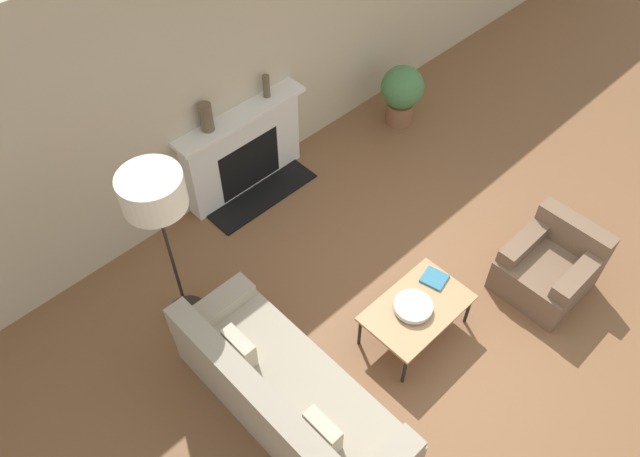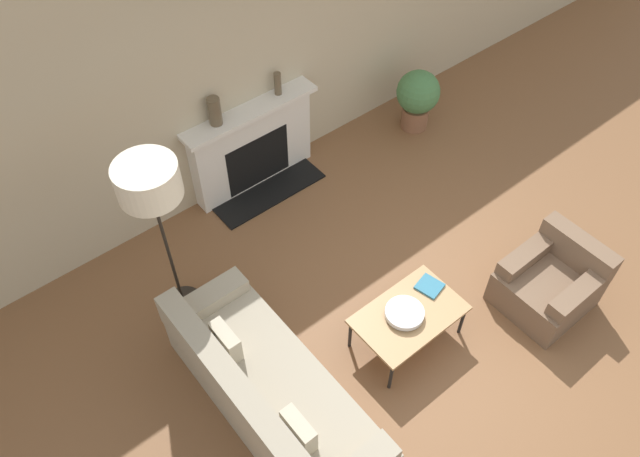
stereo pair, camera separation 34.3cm
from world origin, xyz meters
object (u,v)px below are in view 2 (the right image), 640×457
Objects in this scene: bowl at (405,313)px; potted_plant at (418,96)px; armchair_near at (551,282)px; mantel_vase_left at (215,111)px; couch at (270,394)px; coffee_table at (409,316)px; book at (429,286)px; mantel_vase_center_left at (278,84)px; fireplace at (253,147)px; floor_lamp at (150,190)px.

bowl is 3.14m from potted_plant.
mantel_vase_left reaches higher than armchair_near.
couch reaches higher than coffee_table.
bowl is (1.34, -0.20, 0.17)m from couch.
couch is 6.29× the size of bowl.
armchair_near is 2.70× the size of mantel_vase_left.
mantel_vase_left is (-1.63, 3.16, 0.92)m from armchair_near.
coffee_table is 0.36m from book.
mantel_vase_left is at bearing 180.00° from mantel_vase_center_left.
bowl is (-0.19, -2.59, -0.04)m from fireplace.
armchair_near is at bearing -74.94° from mantel_vase_center_left.
coffee_table is (1.39, -0.21, 0.09)m from couch.
bowl reaches higher than book.
mantel_vase_center_left reaches higher than book.
book is 0.14× the size of floor_lamp.
bowl is at bearing -137.00° from potted_plant.
floor_lamp is at bearing -172.04° from potted_plant.
mantel_vase_center_left reaches higher than armchair_near.
armchair_near is 3.21× the size of mantel_vase_center_left.
armchair_near is 2.84m from potted_plant.
potted_plant reaches higher than bowl.
fireplace reaches higher than potted_plant.
coffee_table is 3.81× the size of mantel_vase_center_left.
mantel_vase_center_left is (0.53, 2.63, 0.77)m from coffee_table.
coffee_table is at bearing -136.18° from potted_plant.
mantel_vase_center_left is at bearing -38.51° from couch.
coffee_table is 2.79m from mantel_vase_center_left.
mantel_vase_left is at bearing -25.32° from couch.
coffee_table is (-0.14, -2.61, -0.11)m from fireplace.
book is at bearing -94.02° from couch.
bowl is 2.76m from mantel_vase_center_left.
bowl is 1.35× the size of book.
potted_plant is (2.11, -0.45, -0.05)m from fireplace.
floor_lamp reaches higher than couch.
floor_lamp reaches higher than potted_plant.
floor_lamp reaches higher than mantel_vase_center_left.
mantel_vase_left is at bearing 95.35° from coffee_table.
armchair_near is at bearing -105.14° from couch.
fireplace is at bearing 81.56° from book.
book is at bearing -76.80° from mantel_vase_left.
armchair_near is 0.45× the size of floor_lamp.
bowl is 1.14× the size of mantel_vase_left.
couch is at bearing 162.83° from book.
armchair_near is at bearing -44.39° from book.
floor_lamp is 1.58m from mantel_vase_left.
mantel_vase_left is (-0.39, 0.02, 0.68)m from fireplace.
bowl is at bearing -94.18° from fireplace.
book is (-1.03, 0.63, 0.16)m from armchair_near.
fireplace is at bearing 86.91° from coffee_table.
couch is 2.65× the size of armchair_near.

